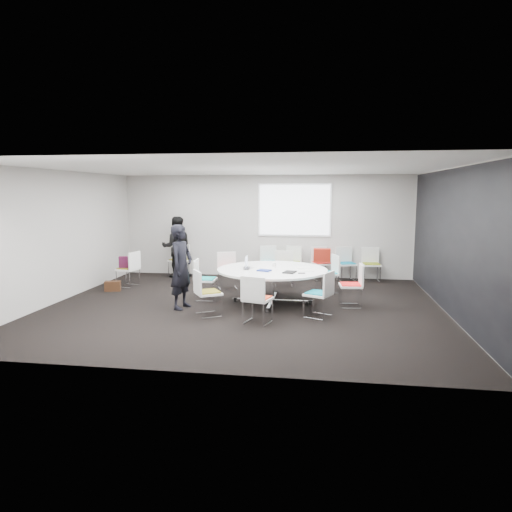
# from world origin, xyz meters

# --- Properties ---
(room_shell) EXTENTS (8.08, 7.08, 2.88)m
(room_shell) POSITION_xyz_m (0.09, 0.00, 1.40)
(room_shell) COLOR black
(room_shell) RESTS_ON ground
(conference_table) EXTENTS (2.31, 2.31, 0.73)m
(conference_table) POSITION_xyz_m (0.54, 0.42, 0.55)
(conference_table) COLOR silver
(conference_table) RESTS_ON ground
(projection_screen) EXTENTS (1.90, 0.03, 1.35)m
(projection_screen) POSITION_xyz_m (0.80, 3.46, 1.85)
(projection_screen) COLOR white
(projection_screen) RESTS_ON room_shell
(chair_ring_a) EXTENTS (0.48, 0.49, 0.88)m
(chair_ring_a) POSITION_xyz_m (2.18, 0.32, 0.28)
(chair_ring_a) COLOR silver
(chair_ring_a) RESTS_ON ground
(chair_ring_b) EXTENTS (0.59, 0.59, 0.88)m
(chair_ring_b) POSITION_xyz_m (1.71, 1.62, 0.28)
(chair_ring_b) COLOR silver
(chair_ring_b) RESTS_ON ground
(chair_ring_c) EXTENTS (0.51, 0.50, 0.88)m
(chair_ring_c) POSITION_xyz_m (0.66, 2.10, 0.28)
(chair_ring_c) COLOR silver
(chair_ring_c) RESTS_ON ground
(chair_ring_d) EXTENTS (0.59, 0.58, 0.88)m
(chair_ring_d) POSITION_xyz_m (-0.68, 1.67, 0.28)
(chair_ring_d) COLOR silver
(chair_ring_d) RESTS_ON ground
(chair_ring_e) EXTENTS (0.47, 0.48, 0.88)m
(chair_ring_e) POSITION_xyz_m (-0.93, 0.48, 0.28)
(chair_ring_e) COLOR silver
(chair_ring_e) RESTS_ON ground
(chair_ring_f) EXTENTS (0.62, 0.63, 0.88)m
(chair_ring_f) POSITION_xyz_m (-0.55, -0.78, 0.28)
(chair_ring_f) COLOR silver
(chair_ring_f) RESTS_ON ground
(chair_ring_g) EXTENTS (0.57, 0.56, 0.88)m
(chair_ring_g) POSITION_xyz_m (0.46, -1.15, 0.28)
(chair_ring_g) COLOR silver
(chair_ring_g) RESTS_ON ground
(chair_ring_h) EXTENTS (0.60, 0.60, 0.88)m
(chair_ring_h) POSITION_xyz_m (1.54, -0.58, 0.28)
(chair_ring_h) COLOR silver
(chair_ring_h) RESTS_ON ground
(chair_back_a) EXTENTS (0.58, 0.58, 0.88)m
(chair_back_a) POSITION_xyz_m (0.17, 3.12, 0.28)
(chair_back_a) COLOR silver
(chair_back_a) RESTS_ON ground
(chair_back_b) EXTENTS (0.60, 0.59, 0.88)m
(chair_back_b) POSITION_xyz_m (0.74, 3.16, 0.28)
(chair_back_b) COLOR silver
(chair_back_b) RESTS_ON ground
(chair_back_c) EXTENTS (0.60, 0.60, 0.88)m
(chair_back_c) POSITION_xyz_m (1.56, 3.16, 0.28)
(chair_back_c) COLOR silver
(chair_back_c) RESTS_ON ground
(chair_back_d) EXTENTS (0.58, 0.57, 0.88)m
(chair_back_d) POSITION_xyz_m (2.21, 3.16, 0.28)
(chair_back_d) COLOR silver
(chair_back_d) RESTS_ON ground
(chair_back_e) EXTENTS (0.49, 0.48, 0.88)m
(chair_back_e) POSITION_xyz_m (2.85, 3.16, 0.28)
(chair_back_e) COLOR silver
(chair_back_e) RESTS_ON ground
(chair_spare_left) EXTENTS (0.53, 0.54, 0.88)m
(chair_spare_left) POSITION_xyz_m (-3.18, 1.55, 0.28)
(chair_spare_left) COLOR silver
(chair_spare_left) RESTS_ON ground
(chair_person_back) EXTENTS (0.59, 0.59, 0.88)m
(chair_person_back) POSITION_xyz_m (-2.38, 3.14, 0.28)
(chair_person_back) COLOR silver
(chair_person_back) RESTS_ON ground
(person_main) EXTENTS (0.53, 0.69, 1.70)m
(person_main) POSITION_xyz_m (-1.21, -0.30, 0.85)
(person_main) COLOR black
(person_main) RESTS_ON ground
(person_back) EXTENTS (0.98, 0.86, 1.68)m
(person_back) POSITION_xyz_m (-2.39, 2.97, 0.84)
(person_back) COLOR black
(person_back) RESTS_ON ground
(laptop) EXTENTS (0.24, 0.35, 0.03)m
(laptop) POSITION_xyz_m (0.05, 0.37, 0.74)
(laptop) COLOR #333338
(laptop) RESTS_ON conference_table
(laptop_lid) EXTENTS (0.03, 0.30, 0.22)m
(laptop_lid) POSITION_xyz_m (-0.03, 0.51, 0.86)
(laptop_lid) COLOR silver
(laptop_lid) RESTS_ON conference_table
(notebook_black) EXTENTS (0.28, 0.34, 0.02)m
(notebook_black) POSITION_xyz_m (0.94, 0.03, 0.74)
(notebook_black) COLOR black
(notebook_black) RESTS_ON conference_table
(tablet_folio) EXTENTS (0.31, 0.27, 0.03)m
(tablet_folio) POSITION_xyz_m (0.41, 0.14, 0.74)
(tablet_folio) COLOR navy
(tablet_folio) RESTS_ON conference_table
(papers_right) EXTENTS (0.35, 0.29, 0.00)m
(papers_right) POSITION_xyz_m (1.20, 0.69, 0.73)
(papers_right) COLOR white
(papers_right) RESTS_ON conference_table
(papers_front) EXTENTS (0.35, 0.29, 0.00)m
(papers_front) POSITION_xyz_m (1.25, 0.32, 0.73)
(papers_front) COLOR silver
(papers_front) RESTS_ON conference_table
(cup) EXTENTS (0.08, 0.08, 0.09)m
(cup) POSITION_xyz_m (0.55, 0.72, 0.78)
(cup) COLOR white
(cup) RESTS_ON conference_table
(phone) EXTENTS (0.15, 0.10, 0.01)m
(phone) POSITION_xyz_m (1.18, -0.02, 0.73)
(phone) COLOR black
(phone) RESTS_ON conference_table
(maroon_bag) EXTENTS (0.42, 0.25, 0.28)m
(maroon_bag) POSITION_xyz_m (-3.19, 1.55, 0.62)
(maroon_bag) COLOR #49132F
(maroon_bag) RESTS_ON chair_spare_left
(brown_bag) EXTENTS (0.39, 0.24, 0.24)m
(brown_bag) POSITION_xyz_m (-3.33, 1.00, 0.12)
(brown_bag) COLOR #381F12
(brown_bag) RESTS_ON ground
(red_jacket) EXTENTS (0.44, 0.16, 0.36)m
(red_jacket) POSITION_xyz_m (1.57, 2.94, 0.70)
(red_jacket) COLOR #AC2415
(red_jacket) RESTS_ON chair_back_c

